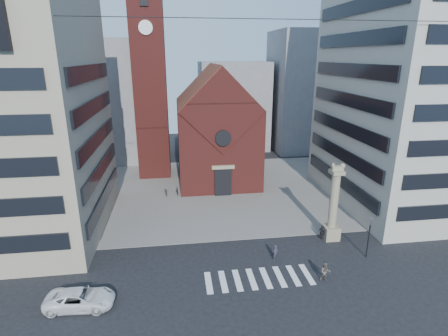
{
  "coord_description": "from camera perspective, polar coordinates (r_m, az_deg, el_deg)",
  "views": [
    {
      "loc": [
        -6.28,
        -29.23,
        19.18
      ],
      "look_at": [
        -1.09,
        8.0,
        7.04
      ],
      "focal_mm": 28.0,
      "sensor_mm": 36.0,
      "label": 1
    }
  ],
  "objects": [
    {
      "name": "scooter_0",
      "position": [
        50.86,
        -9.44,
        -3.84
      ],
      "size": [
        0.83,
        2.0,
        1.02
      ],
      "primitive_type": "imported",
      "rotation": [
        0.0,
        0.0,
        0.08
      ],
      "color": "black",
      "rests_on": "piazza"
    },
    {
      "name": "traffic_light",
      "position": [
        37.63,
        22.57,
        -10.27
      ],
      "size": [
        0.13,
        0.16,
        4.3
      ],
      "color": "black",
      "rests_on": "ground"
    },
    {
      "name": "white_car",
      "position": [
        31.76,
        -22.44,
        -19.15
      ],
      "size": [
        5.51,
        2.82,
        1.49
      ],
      "primitive_type": "imported",
      "rotation": [
        0.0,
        0.0,
        1.5
      ],
      "color": "white",
      "rests_on": "ground"
    },
    {
      "name": "bg_block_left",
      "position": [
        71.05,
        -19.33,
        10.3
      ],
      "size": [
        16.0,
        14.0,
        22.0
      ],
      "primitive_type": "cube",
      "color": "gray",
      "rests_on": "ground"
    },
    {
      "name": "church",
      "position": [
        55.76,
        -1.31,
        6.3
      ],
      "size": [
        12.0,
        16.65,
        18.0
      ],
      "color": "maroon",
      "rests_on": "ground"
    },
    {
      "name": "bg_block_mid",
      "position": [
        75.92,
        1.47,
        10.18
      ],
      "size": [
        14.0,
        12.0,
        18.0
      ],
      "primitive_type": "cube",
      "color": "gray",
      "rests_on": "ground"
    },
    {
      "name": "scooter_4",
      "position": [
        51.03,
        -2.26,
        -3.52
      ],
      "size": [
        0.83,
        2.0,
        1.02
      ],
      "primitive_type": "imported",
      "rotation": [
        0.0,
        0.0,
        0.08
      ],
      "color": "black",
      "rests_on": "piazza"
    },
    {
      "name": "zebra_crossing",
      "position": [
        33.2,
        5.7,
        -17.49
      ],
      "size": [
        10.2,
        3.2,
        0.01
      ],
      "primitive_type": null,
      "color": "white",
      "rests_on": "ground"
    },
    {
      "name": "scooter_6",
      "position": [
        51.41,
        1.28,
        -3.35
      ],
      "size": [
        0.83,
        2.0,
        1.02
      ],
      "primitive_type": "imported",
      "rotation": [
        0.0,
        0.0,
        0.08
      ],
      "color": "black",
      "rests_on": "piazza"
    },
    {
      "name": "ground",
      "position": [
        35.52,
        3.65,
        -14.83
      ],
      "size": [
        120.0,
        120.0,
        0.0
      ],
      "primitive_type": "plane",
      "color": "black",
      "rests_on": "ground"
    },
    {
      "name": "piazza",
      "position": [
        52.27,
        -0.48,
        -3.61
      ],
      "size": [
        46.0,
        30.0,
        0.05
      ],
      "primitive_type": "cube",
      "color": "gray",
      "rests_on": "ground"
    },
    {
      "name": "pedestrian_0",
      "position": [
        35.43,
        8.42,
        -13.52
      ],
      "size": [
        0.71,
        0.69,
        1.65
      ],
      "primitive_type": "imported",
      "rotation": [
        0.0,
        0.0,
        0.71
      ],
      "color": "#2D2939",
      "rests_on": "ground"
    },
    {
      "name": "building_left",
      "position": [
        43.49,
        -32.14,
        7.01
      ],
      "size": [
        18.0,
        20.0,
        26.0
      ],
      "primitive_type": "cube",
      "color": "gray",
      "rests_on": "ground"
    },
    {
      "name": "pedestrian_2",
      "position": [
        40.12,
        15.7,
        -10.08
      ],
      "size": [
        0.67,
        1.03,
        1.63
      ],
      "primitive_type": "imported",
      "rotation": [
        0.0,
        0.0,
        1.89
      ],
      "color": "#27262D",
      "rests_on": "ground"
    },
    {
      "name": "scooter_5",
      "position": [
        51.17,
        -0.48,
        -3.38
      ],
      "size": [
        0.68,
        1.93,
        1.14
      ],
      "primitive_type": "imported",
      "rotation": [
        0.0,
        0.0,
        0.08
      ],
      "color": "black",
      "rests_on": "piazza"
    },
    {
      "name": "lion_column",
      "position": [
        39.39,
        17.38,
        -6.51
      ],
      "size": [
        1.63,
        1.6,
        8.68
      ],
      "color": "gray",
      "rests_on": "ground"
    },
    {
      "name": "scooter_3",
      "position": [
        50.89,
        -4.05,
        -3.55
      ],
      "size": [
        0.68,
        1.93,
        1.14
      ],
      "primitive_type": "imported",
      "rotation": [
        0.0,
        0.0,
        0.08
      ],
      "color": "black",
      "rests_on": "piazza"
    },
    {
      "name": "pedestrian_1",
      "position": [
        33.48,
        16.19,
        -15.99
      ],
      "size": [
        0.99,
        0.84,
        1.8
      ],
      "primitive_type": "imported",
      "rotation": [
        0.0,
        0.0,
        -0.19
      ],
      "color": "#574E46",
      "rests_on": "ground"
    },
    {
      "name": "scooter_1",
      "position": [
        50.8,
        -7.65,
        -3.71
      ],
      "size": [
        0.68,
        1.93,
        1.14
      ],
      "primitive_type": "imported",
      "rotation": [
        0.0,
        0.0,
        0.08
      ],
      "color": "black",
      "rests_on": "piazza"
    },
    {
      "name": "scooter_2",
      "position": [
        50.84,
        -5.84,
        -3.69
      ],
      "size": [
        0.83,
        2.0,
        1.02
      ],
      "primitive_type": "imported",
      "rotation": [
        0.0,
        0.0,
        0.08
      ],
      "color": "black",
      "rests_on": "piazza"
    },
    {
      "name": "campanile",
      "position": [
        57.45,
        -11.99,
        14.08
      ],
      "size": [
        5.5,
        5.5,
        31.2
      ],
      "color": "maroon",
      "rests_on": "ground"
    },
    {
      "name": "building_right",
      "position": [
        51.25,
        29.02,
        12.17
      ],
      "size": [
        18.0,
        22.0,
        32.0
      ],
      "primitive_type": "cube",
      "color": "#A8A698",
      "rests_on": "ground"
    },
    {
      "name": "bg_block_right",
      "position": [
        76.97,
        13.98,
        12.03
      ],
      "size": [
        16.0,
        14.0,
        24.0
      ],
      "primitive_type": "cube",
      "color": "gray",
      "rests_on": "ground"
    }
  ]
}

